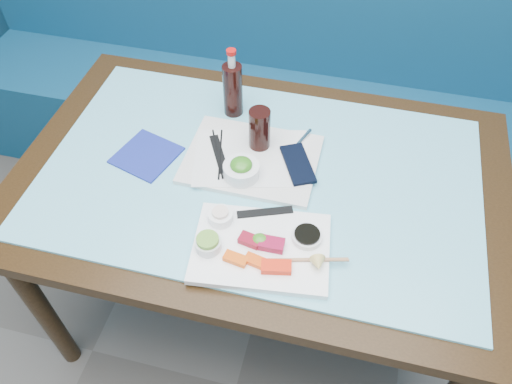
% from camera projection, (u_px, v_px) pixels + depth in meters
% --- Properties ---
extents(booth_bench, '(3.00, 0.56, 1.17)m').
position_uv_depth(booth_bench, '(303.00, 99.00, 2.23)').
color(booth_bench, navy).
rests_on(booth_bench, ground).
extents(dining_table, '(1.40, 0.90, 0.75)m').
position_uv_depth(dining_table, '(260.00, 195.00, 1.48)').
color(dining_table, black).
rests_on(dining_table, ground).
extents(glass_top, '(1.22, 0.76, 0.01)m').
position_uv_depth(glass_top, '(260.00, 175.00, 1.41)').
color(glass_top, '#68BCD1').
rests_on(glass_top, dining_table).
extents(sashimi_plate, '(0.36, 0.28, 0.02)m').
position_uv_depth(sashimi_plate, '(261.00, 248.00, 1.24)').
color(sashimi_plate, white).
rests_on(sashimi_plate, glass_top).
extents(salmon_left, '(0.06, 0.04, 0.01)m').
position_uv_depth(salmon_left, '(236.00, 259.00, 1.20)').
color(salmon_left, '#EC5009').
rests_on(salmon_left, sashimi_plate).
extents(salmon_mid, '(0.06, 0.04, 0.01)m').
position_uv_depth(salmon_mid, '(256.00, 261.00, 1.19)').
color(salmon_mid, '#EB4809').
rests_on(salmon_mid, sashimi_plate).
extents(salmon_right, '(0.08, 0.05, 0.02)m').
position_uv_depth(salmon_right, '(276.00, 267.00, 1.18)').
color(salmon_right, red).
rests_on(salmon_right, sashimi_plate).
extents(tuna_left, '(0.06, 0.04, 0.02)m').
position_uv_depth(tuna_left, '(250.00, 240.00, 1.23)').
color(tuna_left, maroon).
rests_on(tuna_left, sashimi_plate).
extents(tuna_right, '(0.06, 0.04, 0.02)m').
position_uv_depth(tuna_right, '(272.00, 244.00, 1.22)').
color(tuna_right, maroon).
rests_on(tuna_right, sashimi_plate).
extents(seaweed_garnish, '(0.05, 0.05, 0.02)m').
position_uv_depth(seaweed_garnish, '(260.00, 240.00, 1.23)').
color(seaweed_garnish, '#38801D').
rests_on(seaweed_garnish, sashimi_plate).
extents(ramekin_wasabi, '(0.08, 0.08, 0.03)m').
position_uv_depth(ramekin_wasabi, '(208.00, 244.00, 1.22)').
color(ramekin_wasabi, silver).
rests_on(ramekin_wasabi, sashimi_plate).
extents(wasabi_fill, '(0.06, 0.06, 0.01)m').
position_uv_depth(wasabi_fill, '(208.00, 240.00, 1.20)').
color(wasabi_fill, '#639D32').
rests_on(wasabi_fill, ramekin_wasabi).
extents(ramekin_ginger, '(0.07, 0.07, 0.03)m').
position_uv_depth(ramekin_ginger, '(221.00, 217.00, 1.27)').
color(ramekin_ginger, white).
rests_on(ramekin_ginger, sashimi_plate).
extents(ginger_fill, '(0.05, 0.05, 0.01)m').
position_uv_depth(ginger_fill, '(220.00, 212.00, 1.26)').
color(ginger_fill, beige).
rests_on(ginger_fill, ramekin_ginger).
extents(soy_dish, '(0.09, 0.09, 0.02)m').
position_uv_depth(soy_dish, '(307.00, 237.00, 1.24)').
color(soy_dish, white).
rests_on(soy_dish, sashimi_plate).
extents(soy_fill, '(0.08, 0.08, 0.01)m').
position_uv_depth(soy_fill, '(307.00, 234.00, 1.23)').
color(soy_fill, black).
rests_on(soy_fill, soy_dish).
extents(lemon_wedge, '(0.05, 0.04, 0.04)m').
position_uv_depth(lemon_wedge, '(318.00, 264.00, 1.17)').
color(lemon_wedge, '#E7C96D').
rests_on(lemon_wedge, sashimi_plate).
extents(chopstick_sleeve, '(0.14, 0.07, 0.00)m').
position_uv_depth(chopstick_sleeve, '(265.00, 212.00, 1.30)').
color(chopstick_sleeve, black).
rests_on(chopstick_sleeve, sashimi_plate).
extents(wooden_chopstick_a, '(0.21, 0.06, 0.01)m').
position_uv_depth(wooden_chopstick_a, '(304.00, 259.00, 1.20)').
color(wooden_chopstick_a, '#A6744E').
rests_on(wooden_chopstick_a, sashimi_plate).
extents(wooden_chopstick_b, '(0.19, 0.05, 0.01)m').
position_uv_depth(wooden_chopstick_b, '(308.00, 260.00, 1.20)').
color(wooden_chopstick_b, '#9C6A49').
rests_on(wooden_chopstick_b, sashimi_plate).
extents(serving_tray, '(0.38, 0.29, 0.01)m').
position_uv_depth(serving_tray, '(252.00, 159.00, 1.44)').
color(serving_tray, silver).
rests_on(serving_tray, glass_top).
extents(paper_placemat, '(0.37, 0.30, 0.00)m').
position_uv_depth(paper_placemat, '(252.00, 157.00, 1.43)').
color(paper_placemat, silver).
rests_on(paper_placemat, serving_tray).
extents(seaweed_bowl, '(0.13, 0.13, 0.04)m').
position_uv_depth(seaweed_bowl, '(241.00, 171.00, 1.37)').
color(seaweed_bowl, white).
rests_on(seaweed_bowl, serving_tray).
extents(seaweed_salad, '(0.07, 0.07, 0.03)m').
position_uv_depth(seaweed_salad, '(241.00, 165.00, 1.35)').
color(seaweed_salad, '#30751B').
rests_on(seaweed_salad, seaweed_bowl).
extents(cola_glass, '(0.07, 0.07, 0.13)m').
position_uv_depth(cola_glass, '(260.00, 129.00, 1.42)').
color(cola_glass, black).
rests_on(cola_glass, serving_tray).
extents(navy_pouch, '(0.13, 0.17, 0.01)m').
position_uv_depth(navy_pouch, '(298.00, 164.00, 1.41)').
color(navy_pouch, black).
rests_on(navy_pouch, serving_tray).
extents(fork, '(0.04, 0.09, 0.01)m').
position_uv_depth(fork, '(302.00, 139.00, 1.48)').
color(fork, silver).
rests_on(fork, serving_tray).
extents(black_chopstick_a, '(0.09, 0.19, 0.01)m').
position_uv_depth(black_chopstick_a, '(218.00, 153.00, 1.44)').
color(black_chopstick_a, black).
rests_on(black_chopstick_a, serving_tray).
extents(black_chopstick_b, '(0.05, 0.20, 0.01)m').
position_uv_depth(black_chopstick_b, '(220.00, 154.00, 1.44)').
color(black_chopstick_b, black).
rests_on(black_chopstick_b, serving_tray).
extents(tray_sleeve, '(0.10, 0.15, 0.00)m').
position_uv_depth(tray_sleeve, '(219.00, 154.00, 1.44)').
color(tray_sleeve, black).
rests_on(tray_sleeve, serving_tray).
extents(cola_bottle_body, '(0.08, 0.08, 0.17)m').
position_uv_depth(cola_bottle_body, '(233.00, 90.00, 1.52)').
color(cola_bottle_body, black).
rests_on(cola_bottle_body, glass_top).
extents(cola_bottle_neck, '(0.03, 0.03, 0.04)m').
position_uv_depth(cola_bottle_neck, '(232.00, 60.00, 1.44)').
color(cola_bottle_neck, silver).
rests_on(cola_bottle_neck, cola_bottle_body).
extents(cola_bottle_cap, '(0.04, 0.04, 0.01)m').
position_uv_depth(cola_bottle_cap, '(231.00, 52.00, 1.42)').
color(cola_bottle_cap, '#B80D0B').
rests_on(cola_bottle_cap, cola_bottle_neck).
extents(blue_napkin, '(0.20, 0.20, 0.01)m').
position_uv_depth(blue_napkin, '(147.00, 155.00, 1.46)').
color(blue_napkin, navy).
rests_on(blue_napkin, glass_top).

